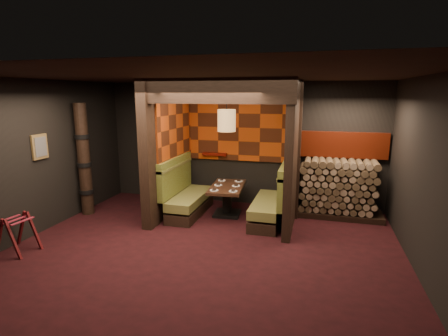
% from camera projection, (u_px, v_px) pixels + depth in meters
% --- Properties ---
extents(floor, '(6.50, 5.50, 0.02)m').
position_uv_depth(floor, '(204.00, 251.00, 5.88)').
color(floor, black).
rests_on(floor, ground).
extents(ceiling, '(6.50, 5.50, 0.02)m').
position_uv_depth(ceiling, '(201.00, 75.00, 5.29)').
color(ceiling, black).
rests_on(ceiling, ground).
extents(wall_back, '(6.50, 0.02, 2.85)m').
position_uv_depth(wall_back, '(240.00, 144.00, 8.19)').
color(wall_back, black).
rests_on(wall_back, ground).
extents(wall_front, '(6.50, 0.02, 2.85)m').
position_uv_depth(wall_front, '(99.00, 232.00, 2.98)').
color(wall_front, black).
rests_on(wall_front, ground).
extents(wall_left, '(0.02, 5.50, 2.85)m').
position_uv_depth(wall_left, '(35.00, 158.00, 6.42)').
color(wall_left, black).
rests_on(wall_left, ground).
extents(wall_right, '(0.02, 5.50, 2.85)m').
position_uv_depth(wall_right, '(430.00, 180.00, 4.75)').
color(wall_right, black).
rests_on(wall_right, ground).
extents(partition_left, '(0.20, 2.20, 2.85)m').
position_uv_depth(partition_left, '(168.00, 149.00, 7.49)').
color(partition_left, black).
rests_on(partition_left, floor).
extents(partition_right, '(0.15, 2.10, 2.85)m').
position_uv_depth(partition_right, '(293.00, 154.00, 6.86)').
color(partition_right, black).
rests_on(partition_right, floor).
extents(header_beam, '(2.85, 0.18, 0.44)m').
position_uv_depth(header_beam, '(213.00, 91.00, 6.00)').
color(header_beam, black).
rests_on(header_beam, partition_left).
extents(tapa_back_panel, '(2.40, 0.06, 1.55)m').
position_uv_depth(tapa_back_panel, '(239.00, 127.00, 8.07)').
color(tapa_back_panel, '#AA3A0C').
rests_on(tapa_back_panel, wall_back).
extents(tapa_side_panel, '(0.04, 1.85, 1.45)m').
position_uv_depth(tapa_side_panel, '(176.00, 128.00, 7.54)').
color(tapa_side_panel, '#AA3A0C').
rests_on(tapa_side_panel, partition_left).
extents(lacquer_shelf, '(0.60, 0.12, 0.07)m').
position_uv_depth(lacquer_shelf, '(215.00, 154.00, 8.29)').
color(lacquer_shelf, '#570D06').
rests_on(lacquer_shelf, wall_back).
extents(booth_bench_left, '(0.68, 1.60, 1.14)m').
position_uv_depth(booth_bench_left, '(186.00, 196.00, 7.60)').
color(booth_bench_left, black).
rests_on(booth_bench_left, floor).
extents(booth_bench_right, '(0.68, 1.60, 1.14)m').
position_uv_depth(booth_bench_right, '(273.00, 203.00, 7.12)').
color(booth_bench_right, black).
rests_on(booth_bench_right, floor).
extents(dining_table, '(0.78, 1.29, 0.65)m').
position_uv_depth(dining_table, '(227.00, 196.00, 7.52)').
color(dining_table, black).
rests_on(dining_table, floor).
extents(place_settings, '(0.64, 1.06, 0.03)m').
position_uv_depth(place_settings, '(227.00, 185.00, 7.47)').
color(place_settings, white).
rests_on(place_settings, dining_table).
extents(pendant_lamp, '(0.37, 0.37, 1.03)m').
position_uv_depth(pendant_lamp, '(227.00, 120.00, 7.14)').
color(pendant_lamp, olive).
rests_on(pendant_lamp, ceiling).
extents(framed_picture, '(0.05, 0.36, 0.46)m').
position_uv_depth(framed_picture, '(40.00, 147.00, 6.47)').
color(framed_picture, olive).
rests_on(framed_picture, wall_left).
extents(luggage_rack, '(0.67, 0.50, 0.68)m').
position_uv_depth(luggage_rack, '(17.00, 232.00, 5.78)').
color(luggage_rack, '#460B0E').
rests_on(luggage_rack, floor).
extents(totem_column, '(0.31, 0.31, 2.40)m').
position_uv_depth(totem_column, '(84.00, 160.00, 7.46)').
color(totem_column, black).
rests_on(totem_column, floor).
extents(firewood_stack, '(1.73, 0.70, 1.22)m').
position_uv_depth(firewood_stack, '(341.00, 189.00, 7.38)').
color(firewood_stack, black).
rests_on(firewood_stack, floor).
extents(mosaic_header, '(1.83, 0.10, 0.56)m').
position_uv_depth(mosaic_header, '(343.00, 145.00, 7.51)').
color(mosaic_header, maroon).
rests_on(mosaic_header, wall_back).
extents(bay_front_post, '(0.08, 0.08, 2.85)m').
position_uv_depth(bay_front_post, '(299.00, 152.00, 7.08)').
color(bay_front_post, black).
rests_on(bay_front_post, floor).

